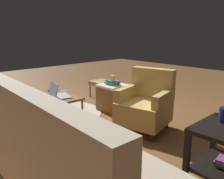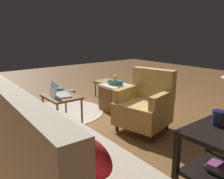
{
  "view_description": "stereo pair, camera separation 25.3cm",
  "coord_description": "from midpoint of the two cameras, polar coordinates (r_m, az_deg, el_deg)",
  "views": [
    {
      "loc": [
        -2.67,
        2.72,
        1.4
      ],
      "look_at": [
        -0.18,
        0.41,
        0.55
      ],
      "focal_mm": 37.24,
      "sensor_mm": 36.0,
      "label": 1
    },
    {
      "loc": [
        -2.83,
        2.53,
        1.4
      ],
      "look_at": [
        -0.18,
        0.41,
        0.55
      ],
      "focal_mm": 37.24,
      "sensor_mm": 36.0,
      "label": 2
    }
  ],
  "objects": [
    {
      "name": "side_table",
      "position": [
        2.4,
        28.73,
        -13.43
      ],
      "size": [
        0.64,
        0.64,
        0.55
      ],
      "color": "black",
      "rests_on": "ground"
    },
    {
      "name": "circular_rug",
      "position": [
        4.23,
        -10.37,
        -5.47
      ],
      "size": [
        1.46,
        1.46,
        0.01
      ],
      "primitive_type": "cylinder",
      "color": "beige",
      "rests_on": "ground"
    },
    {
      "name": "pet_bowl_teal",
      "position": [
        5.84,
        -11.64,
        0.12
      ],
      "size": [
        0.2,
        0.2,
        0.05
      ],
      "primitive_type": "cylinder",
      "color": "teal",
      "rests_on": "ground"
    },
    {
      "name": "ground",
      "position": [
        4.05,
        4.74,
        -6.22
      ],
      "size": [
        12.0,
        12.0,
        0.0
      ],
      "primitive_type": "plane",
      "color": "brown"
    },
    {
      "name": "small_vase",
      "position": [
        2.44,
        27.35,
        -6.29
      ],
      "size": [
        0.11,
        0.11,
        0.14
      ],
      "primitive_type": "cylinder",
      "color": "navy",
      "rests_on": "side_table"
    },
    {
      "name": "book_stack_shelf",
      "position": [
        2.47,
        28.18,
        -16.92
      ],
      "size": [
        0.28,
        0.18,
        0.08
      ],
      "color": "#338C4C",
      "rests_on": "side_table"
    },
    {
      "name": "book_stack_hamper",
      "position": [
        4.13,
        2.58,
        1.72
      ],
      "size": [
        0.27,
        0.2,
        0.08
      ],
      "color": "gold",
      "rests_on": "wicker_hamper"
    },
    {
      "name": "wicker_hamper",
      "position": [
        4.21,
        2.56,
        -1.99
      ],
      "size": [
        0.45,
        0.45,
        0.48
      ],
      "color": "brown",
      "rests_on": "ground"
    },
    {
      "name": "ottoman",
      "position": [
        5.06,
        -0.01,
        1.61
      ],
      "size": [
        0.4,
        0.4,
        0.36
      ],
      "color": "tan",
      "rests_on": "ground"
    },
    {
      "name": "tv_remote",
      "position": [
        4.27,
        2.53,
        1.73
      ],
      "size": [
        0.08,
        0.17,
        0.02
      ],
      "primitive_type": "cube",
      "rotation": [
        0.0,
        0.0,
        0.21
      ],
      "color": "#262628",
      "rests_on": "wicker_hamper"
    },
    {
      "name": "laptop",
      "position": [
        3.46,
        -10.99,
        -0.85
      ],
      "size": [
        0.36,
        0.31,
        0.21
      ],
      "color": "silver",
      "rests_on": "laptop_desk"
    },
    {
      "name": "pet_bowl_steel",
      "position": [
        5.6,
        -8.84,
        -0.36
      ],
      "size": [
        0.2,
        0.2,
        0.05
      ],
      "primitive_type": "cylinder",
      "color": "silver",
      "rests_on": "ground"
    },
    {
      "name": "armchair",
      "position": [
        3.43,
        10.21,
        -3.83
      ],
      "size": [
        0.79,
        0.81,
        0.87
      ],
      "color": "tan",
      "rests_on": "ground"
    },
    {
      "name": "laptop_desk",
      "position": [
        3.5,
        -10.25,
        -2.46
      ],
      "size": [
        0.56,
        0.44,
        0.48
      ],
      "color": "olive",
      "rests_on": "ground"
    },
    {
      "name": "yellow_mug",
      "position": [
        4.06,
        2.55,
        2.76
      ],
      "size": [
        0.08,
        0.08,
        0.1
      ],
      "primitive_type": "cylinder",
      "color": "#E5D14C",
      "rests_on": "book_stack_hamper"
    },
    {
      "name": "couch",
      "position": [
        2.06,
        -10.03,
        -17.5
      ],
      "size": [
        1.93,
        0.92,
        1.0
      ],
      "color": "beige",
      "rests_on": "ground"
    }
  ]
}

